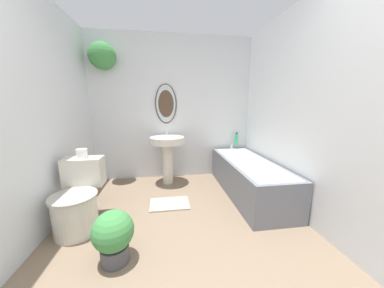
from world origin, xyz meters
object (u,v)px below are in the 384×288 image
object	(u,v)px
pedestal_sink	(167,149)
toilet_paper_roll	(82,153)
bathtub	(248,177)
potted_plant	(113,235)
toilet	(78,201)
shampoo_bottle	(236,139)

from	to	relation	value
pedestal_sink	toilet_paper_roll	world-z (taller)	pedestal_sink
pedestal_sink	bathtub	bearing A→B (deg)	-26.57
bathtub	potted_plant	xyz separation A→B (m)	(-1.61, -1.02, -0.01)
toilet	bathtub	xyz separation A→B (m)	(2.08, 0.49, -0.04)
shampoo_bottle	toilet_paper_roll	size ratio (longest dim) A/B	2.02
pedestal_sink	shampoo_bottle	size ratio (longest dim) A/B	3.93
toilet	shampoo_bottle	size ratio (longest dim) A/B	3.15
pedestal_sink	bathtub	xyz separation A→B (m)	(1.14, -0.57, -0.32)
toilet_paper_roll	potted_plant	bearing A→B (deg)	-57.93
toilet	potted_plant	size ratio (longest dim) A/B	1.57
pedestal_sink	bathtub	distance (m)	1.31
bathtub	shampoo_bottle	world-z (taller)	shampoo_bottle
pedestal_sink	bathtub	size ratio (longest dim) A/B	0.52
shampoo_bottle	potted_plant	xyz separation A→B (m)	(-1.70, -1.79, -0.43)
toilet_paper_roll	pedestal_sink	bearing A→B (deg)	41.62
toilet	potted_plant	bearing A→B (deg)	-48.53
pedestal_sink	shampoo_bottle	xyz separation A→B (m)	(1.23, 0.20, 0.10)
bathtub	toilet	bearing A→B (deg)	-166.77
pedestal_sink	toilet_paper_roll	size ratio (longest dim) A/B	7.92
toilet	toilet_paper_roll	bearing A→B (deg)	90.00
pedestal_sink	potted_plant	distance (m)	1.69
bathtub	toilet_paper_roll	world-z (taller)	toilet_paper_roll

